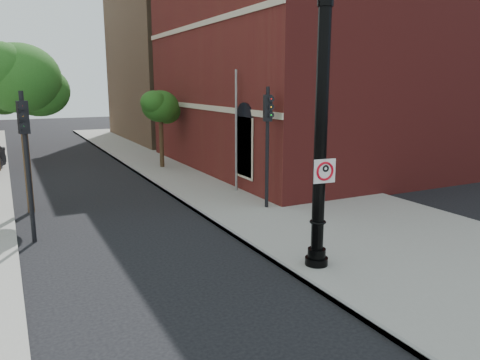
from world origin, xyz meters
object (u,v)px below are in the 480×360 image
lamppost (320,145)px  traffic_signal_right (268,128)px  traffic_signal_left (25,142)px  no_parking_sign (325,171)px

lamppost → traffic_signal_right: lamppost is taller
lamppost → traffic_signal_left: bearing=138.9°
lamppost → traffic_signal_left: lamppost is taller
traffic_signal_right → traffic_signal_left: bearing=-165.2°
lamppost → traffic_signal_right: 5.76m
no_parking_sign → traffic_signal_left: traffic_signal_left is taller
no_parking_sign → traffic_signal_left: size_ratio=0.13×
no_parking_sign → lamppost: bearing=103.0°
traffic_signal_left → no_parking_sign: bearing=-51.1°
no_parking_sign → traffic_signal_left: (-6.34, 5.70, 0.42)m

